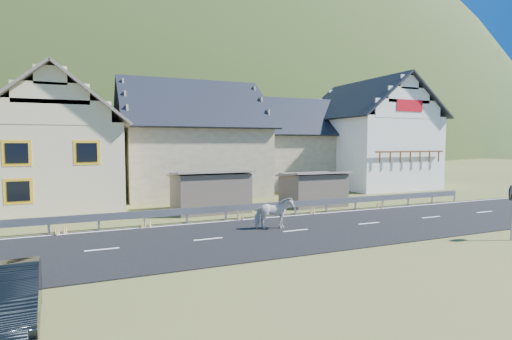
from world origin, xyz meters
name	(u,v)px	position (x,y,z in m)	size (l,w,h in m)	color
ground	(296,231)	(0.00, 0.00, 0.00)	(160.00, 160.00, 0.00)	#444F21
road	(296,231)	(0.00, 0.00, 0.02)	(60.00, 7.00, 0.04)	black
lane_markings	(296,230)	(0.00, 0.00, 0.04)	(60.00, 6.60, 0.01)	silver
guardrail	(262,206)	(0.00, 3.68, 0.56)	(28.10, 0.09, 0.75)	#93969B
shed_left	(210,192)	(-2.00, 6.50, 1.10)	(4.30, 3.30, 2.40)	#6E5C50
shed_right	(313,189)	(4.50, 6.00, 1.00)	(3.80, 2.90, 2.20)	#6E5C50
house_cream	(58,135)	(-10.00, 12.00, 4.36)	(7.80, 9.80, 8.30)	beige
house_stone_a	(191,133)	(-1.00, 15.00, 4.63)	(10.80, 9.80, 8.90)	tan
house_stone_b	(293,139)	(9.00, 17.00, 4.24)	(9.80, 8.80, 8.10)	tan
house_white	(368,130)	(15.00, 14.00, 5.06)	(8.80, 10.80, 9.70)	white
mountain	(119,193)	(5.00, 180.00, -20.00)	(440.00, 280.00, 260.00)	#263916
horse	(274,213)	(-0.76, 0.66, 0.76)	(1.70, 0.77, 1.43)	beige
car	(4,299)	(-10.11, -5.71, 0.64)	(1.36, 3.91, 1.29)	black
traffic_mirror	(511,200)	(7.21, -4.74, 1.63)	(0.59, 0.28, 2.23)	#93969B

